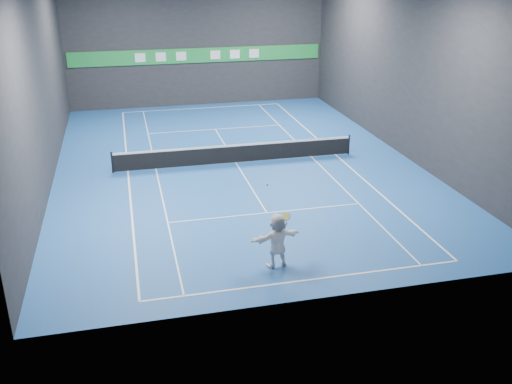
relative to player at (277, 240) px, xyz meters
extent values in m
plane|color=#1B4F99|center=(0.75, 10.71, -0.97)|extent=(26.00, 26.00, 0.00)
cube|color=#242427|center=(0.75, 23.71, 3.53)|extent=(18.00, 0.10, 9.00)
cube|color=#242427|center=(0.75, -2.29, 3.53)|extent=(18.00, 0.10, 9.00)
cube|color=#242427|center=(-8.25, 10.71, 3.53)|extent=(0.10, 26.00, 9.00)
cube|color=#242427|center=(9.75, 10.71, 3.53)|extent=(0.10, 26.00, 9.00)
cube|color=white|center=(0.75, -1.18, -0.97)|extent=(10.98, 0.08, 0.01)
cube|color=white|center=(0.75, 22.60, -0.97)|extent=(10.98, 0.08, 0.01)
cube|color=white|center=(-4.74, 10.71, -0.97)|extent=(0.08, 23.78, 0.01)
cube|color=white|center=(6.24, 10.71, -0.97)|extent=(0.08, 23.78, 0.01)
cube|color=white|center=(-3.36, 10.71, -0.97)|extent=(0.06, 23.78, 0.01)
cube|color=white|center=(4.86, 10.71, -0.97)|extent=(0.06, 23.78, 0.01)
cube|color=white|center=(0.75, 4.31, -0.97)|extent=(8.23, 0.06, 0.01)
cube|color=white|center=(0.75, 17.11, -0.97)|extent=(8.23, 0.06, 0.01)
cube|color=white|center=(0.75, 10.71, -0.97)|extent=(0.06, 12.80, 0.01)
imported|color=white|center=(0.00, 0.00, 0.00)|extent=(1.88, 0.91, 1.94)
sphere|color=#CBF428|center=(-0.32, 0.16, 2.00)|extent=(0.07, 0.07, 0.07)
cylinder|color=black|center=(-5.45, 10.71, -0.44)|extent=(0.10, 0.10, 1.07)
cylinder|color=black|center=(6.95, 10.71, -0.44)|extent=(0.10, 0.10, 1.07)
cube|color=black|center=(0.75, 10.71, -0.50)|extent=(12.40, 0.03, 0.86)
cube|color=white|center=(0.75, 10.71, -0.02)|extent=(12.40, 0.04, 0.10)
cube|color=#1E8E39|center=(0.75, 23.65, 2.53)|extent=(17.64, 0.06, 1.00)
cube|color=white|center=(-3.25, 23.59, 2.53)|extent=(0.70, 0.04, 0.60)
cube|color=white|center=(-1.85, 23.59, 2.53)|extent=(0.70, 0.04, 0.60)
cube|color=silver|center=(-0.45, 23.59, 2.53)|extent=(0.70, 0.04, 0.60)
cube|color=white|center=(1.95, 23.59, 2.53)|extent=(0.70, 0.04, 0.60)
cube|color=white|center=(3.35, 23.59, 2.53)|extent=(0.70, 0.04, 0.60)
cube|color=white|center=(4.75, 23.59, 2.53)|extent=(0.70, 0.04, 0.60)
torus|color=red|center=(0.32, 0.05, 0.82)|extent=(0.39, 0.36, 0.25)
cylinder|color=#BAC947|center=(0.29, 0.05, 0.85)|extent=(0.36, 0.30, 0.23)
cylinder|color=red|center=(0.34, 0.05, 0.57)|extent=(0.06, 0.10, 0.18)
cylinder|color=yellow|center=(0.28, 0.03, 0.50)|extent=(0.05, 0.13, 0.26)
camera|label=1|loc=(-4.71, -16.60, 8.91)|focal=40.00mm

